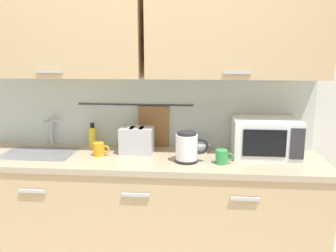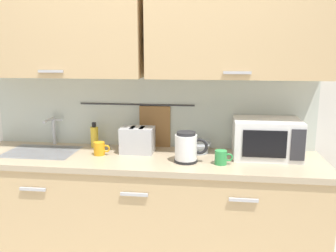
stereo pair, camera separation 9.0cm
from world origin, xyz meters
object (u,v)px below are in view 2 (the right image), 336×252
at_px(mixing_bowl, 197,146).
at_px(mug_by_kettle, 221,157).
at_px(microwave, 266,138).
at_px(mug_near_sink, 100,149).
at_px(toaster, 137,140).
at_px(dish_soap_bottle, 94,136).
at_px(electric_kettle, 187,147).

xyz_separation_m(mixing_bowl, mug_by_kettle, (0.17, -0.26, 0.00)).
relative_size(microwave, mug_by_kettle, 3.83).
height_order(mug_near_sink, toaster, toaster).
distance_m(mixing_bowl, toaster, 0.44).
height_order(microwave, mug_near_sink, microwave).
xyz_separation_m(mug_near_sink, toaster, (0.26, 0.10, 0.05)).
distance_m(mug_near_sink, mixing_bowl, 0.71).
xyz_separation_m(dish_soap_bottle, toaster, (0.36, -0.11, 0.01)).
bearing_deg(electric_kettle, toaster, 154.05).
xyz_separation_m(mug_near_sink, mug_by_kettle, (0.87, -0.11, 0.00)).
height_order(dish_soap_bottle, toaster, dish_soap_bottle).
distance_m(dish_soap_bottle, toaster, 0.38).
relative_size(mug_near_sink, mixing_bowl, 0.56).
bearing_deg(mug_by_kettle, mug_near_sink, 172.93).
xyz_separation_m(electric_kettle, toaster, (-0.38, 0.18, -0.01)).
bearing_deg(microwave, mug_by_kettle, -145.14).
distance_m(microwave, dish_soap_bottle, 1.30).
bearing_deg(toaster, electric_kettle, -25.95).
height_order(microwave, mixing_bowl, microwave).
xyz_separation_m(microwave, toaster, (-0.93, -0.01, -0.04)).
bearing_deg(mug_near_sink, mixing_bowl, 12.73).
bearing_deg(mixing_bowl, toaster, -172.54).
relative_size(electric_kettle, mug_near_sink, 1.89).
relative_size(electric_kettle, mug_by_kettle, 1.89).
bearing_deg(microwave, toaster, -179.19).
bearing_deg(mug_by_kettle, mixing_bowl, 123.37).
distance_m(electric_kettle, toaster, 0.42).
bearing_deg(mixing_bowl, mug_near_sink, -167.27).
bearing_deg(toaster, mug_by_kettle, -18.76).
bearing_deg(mug_near_sink, toaster, 21.12).
bearing_deg(toaster, dish_soap_bottle, 163.80).
distance_m(microwave, mug_near_sink, 1.19).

